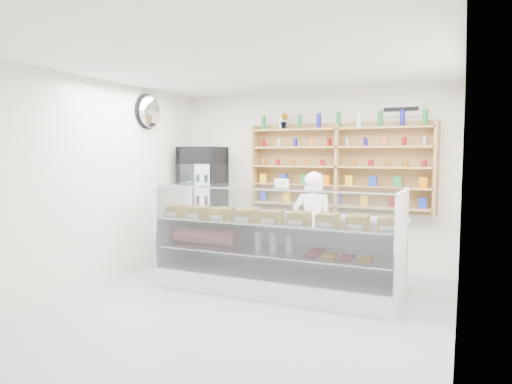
% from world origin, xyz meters
% --- Properties ---
extents(room, '(5.00, 5.00, 5.00)m').
position_xyz_m(room, '(0.00, 0.00, 1.40)').
color(room, '#A7A6AB').
rests_on(room, ground).
extents(display_counter, '(3.19, 0.95, 1.39)m').
position_xyz_m(display_counter, '(0.08, 0.84, 0.38)').
color(display_counter, white).
rests_on(display_counter, floor).
extents(shop_worker, '(0.64, 0.50, 1.56)m').
position_xyz_m(shop_worker, '(0.36, 1.52, 0.78)').
color(shop_worker, white).
rests_on(shop_worker, floor).
extents(drinks_cooler, '(0.77, 0.75, 1.92)m').
position_xyz_m(drinks_cooler, '(-1.79, 2.13, 0.96)').
color(drinks_cooler, black).
rests_on(drinks_cooler, floor).
extents(wall_shelving, '(2.84, 0.28, 1.33)m').
position_xyz_m(wall_shelving, '(0.50, 2.34, 1.59)').
color(wall_shelving, tan).
rests_on(wall_shelving, back_wall).
extents(potted_plant, '(0.16, 0.14, 0.26)m').
position_xyz_m(potted_plant, '(-0.39, 2.34, 2.32)').
color(potted_plant, '#1E6626').
rests_on(potted_plant, wall_shelving).
extents(security_mirror, '(0.15, 0.50, 0.50)m').
position_xyz_m(security_mirror, '(-2.17, 1.20, 2.45)').
color(security_mirror, silver).
rests_on(security_mirror, left_wall).
extents(wall_sign, '(0.62, 0.03, 0.20)m').
position_xyz_m(wall_sign, '(1.40, 2.47, 2.45)').
color(wall_sign, white).
rests_on(wall_sign, back_wall).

